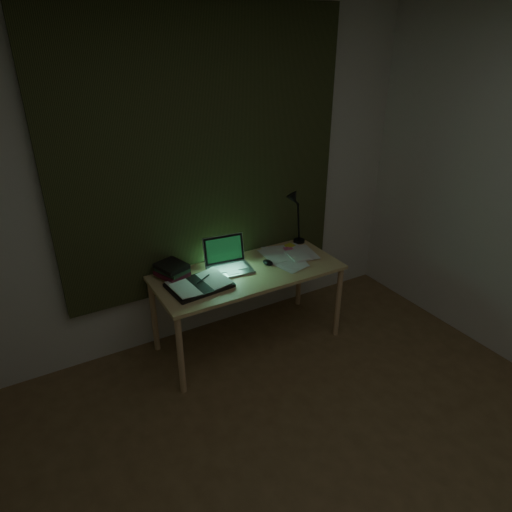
{
  "coord_description": "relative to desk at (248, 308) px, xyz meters",
  "views": [
    {
      "loc": [
        -1.3,
        -1.03,
        2.24
      ],
      "look_at": [
        0.15,
        1.49,
        0.82
      ],
      "focal_mm": 32.0,
      "sensor_mm": 36.0,
      "label": 1
    }
  ],
  "objects": [
    {
      "name": "book_stack",
      "position": [
        -0.53,
        0.18,
        0.38
      ],
      "size": [
        0.22,
        0.25,
        0.11
      ],
      "primitive_type": null,
      "rotation": [
        0.0,
        0.0,
        0.25
      ],
      "color": "white",
      "rests_on": "desk"
    },
    {
      "name": "sticky_pink",
      "position": [
        0.47,
        0.15,
        0.33
      ],
      "size": [
        0.08,
        0.08,
        0.01
      ],
      "primitive_type": "cube",
      "rotation": [
        0.0,
        0.0,
        -0.2
      ],
      "color": "pink",
      "rests_on": "desk"
    },
    {
      "name": "mouse",
      "position": [
        0.18,
        0.02,
        0.34
      ],
      "size": [
        0.07,
        0.1,
        0.04
      ],
      "primitive_type": "ellipsoid",
      "rotation": [
        0.0,
        0.0,
        0.16
      ],
      "color": "black",
      "rests_on": "desk"
    },
    {
      "name": "loose_papers",
      "position": [
        0.41,
        0.03,
        0.33
      ],
      "size": [
        0.37,
        0.39,
        0.02
      ],
      "primitive_type": null,
      "rotation": [
        0.0,
        0.0,
        0.15
      ],
      "color": "white",
      "rests_on": "desk"
    },
    {
      "name": "curtain",
      "position": [
        -0.15,
        0.35,
        1.13
      ],
      "size": [
        2.2,
        0.06,
        2.0
      ],
      "primitive_type": "cube",
      "color": "#272E17",
      "rests_on": "wall_back"
    },
    {
      "name": "sticky_yellow",
      "position": [
        0.51,
        0.2,
        0.33
      ],
      "size": [
        0.08,
        0.08,
        0.01
      ],
      "primitive_type": "cube",
      "rotation": [
        0.0,
        0.0,
        0.23
      ],
      "color": "yellow",
      "rests_on": "desk"
    },
    {
      "name": "laptop",
      "position": [
        -0.11,
        0.07,
        0.44
      ],
      "size": [
        0.36,
        0.4,
        0.23
      ],
      "primitive_type": null,
      "rotation": [
        0.0,
        0.0,
        -0.12
      ],
      "color": "#B7B7BC",
      "rests_on": "desk"
    },
    {
      "name": "open_textbook",
      "position": [
        -0.41,
        -0.03,
        0.34
      ],
      "size": [
        0.44,
        0.33,
        0.04
      ],
      "primitive_type": null,
      "rotation": [
        0.0,
        0.0,
        0.09
      ],
      "color": "white",
      "rests_on": "desk"
    },
    {
      "name": "desk_lamp",
      "position": [
        0.63,
        0.25,
        0.58
      ],
      "size": [
        0.39,
        0.33,
        0.52
      ],
      "primitive_type": null,
      "rotation": [
        0.0,
        0.0,
        0.2
      ],
      "color": "black",
      "rests_on": "desk"
    },
    {
      "name": "wall_back",
      "position": [
        -0.15,
        0.39,
        0.93
      ],
      "size": [
        3.5,
        0.0,
        2.5
      ],
      "primitive_type": "cube",
      "color": "silver",
      "rests_on": "ground"
    },
    {
      "name": "desk",
      "position": [
        0.0,
        0.0,
        0.0
      ],
      "size": [
        1.41,
        0.62,
        0.64
      ],
      "primitive_type": null,
      "color": "tan",
      "rests_on": "floor"
    }
  ]
}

